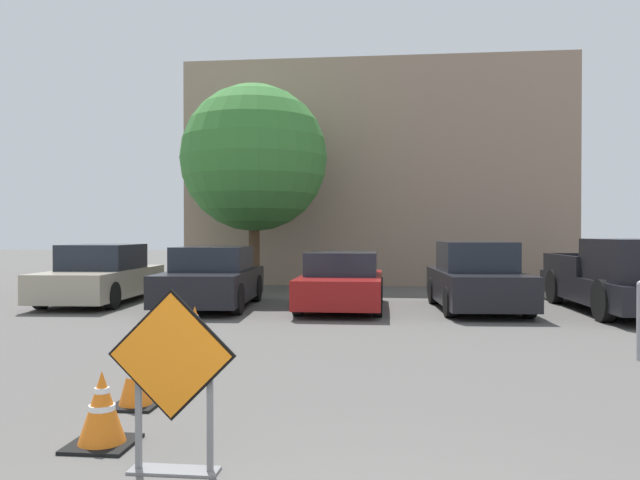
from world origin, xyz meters
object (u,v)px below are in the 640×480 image
(traffic_cone_fifth, at_px, (195,327))
(parked_car_fourth, at_px, (477,279))
(parked_car_nearest, at_px, (102,276))
(road_closed_sign, at_px, (172,373))
(parked_car_third, at_px, (342,282))
(traffic_cone_second, at_px, (136,376))
(pickup_truck, at_px, (624,280))
(traffic_cone_nearest, at_px, (102,409))
(traffic_cone_fourth, at_px, (179,338))
(parked_car_second, at_px, (212,279))
(traffic_cone_third, at_px, (156,352))

(traffic_cone_fifth, distance_m, parked_car_fourth, 7.13)
(traffic_cone_fifth, bearing_deg, parked_car_nearest, 126.49)
(road_closed_sign, bearing_deg, parked_car_nearest, 117.77)
(parked_car_nearest, distance_m, parked_car_third, 6.16)
(road_closed_sign, xyz_separation_m, parked_car_nearest, (-5.61, 10.65, -0.07))
(traffic_cone_second, height_order, pickup_truck, pickup_truck)
(parked_car_third, bearing_deg, parked_car_fourth, -178.39)
(pickup_truck, bearing_deg, parked_car_fourth, -8.31)
(traffic_cone_nearest, bearing_deg, traffic_cone_fourth, 98.17)
(parked_car_third, bearing_deg, traffic_cone_fourth, 73.76)
(road_closed_sign, xyz_separation_m, parked_car_second, (-2.54, 9.93, -0.07))
(traffic_cone_second, distance_m, traffic_cone_fifth, 3.32)
(parked_car_third, bearing_deg, traffic_cone_fifth, 68.86)
(traffic_cone_nearest, bearing_deg, parked_car_nearest, 115.47)
(parked_car_third, bearing_deg, parked_car_nearest, -6.71)
(road_closed_sign, bearing_deg, parked_car_third, 87.02)
(traffic_cone_nearest, distance_m, traffic_cone_fifth, 4.47)
(traffic_cone_nearest, height_order, traffic_cone_second, traffic_cone_second)
(parked_car_second, distance_m, parked_car_fourth, 6.12)
(traffic_cone_third, relative_size, pickup_truck, 0.14)
(traffic_cone_nearest, relative_size, traffic_cone_fifth, 0.99)
(road_closed_sign, height_order, parked_car_second, parked_car_second)
(traffic_cone_third, height_order, parked_car_third, parked_car_third)
(traffic_cone_third, xyz_separation_m, traffic_cone_fifth, (-0.26, 2.32, -0.06))
(parked_car_nearest, bearing_deg, parked_car_second, 163.83)
(traffic_cone_fourth, xyz_separation_m, parked_car_fourth, (4.83, 6.26, 0.36))
(traffic_cone_fifth, xyz_separation_m, parked_car_fourth, (4.97, 5.09, 0.40))
(traffic_cone_fourth, relative_size, parked_car_nearest, 0.15)
(traffic_cone_nearest, bearing_deg, parked_car_fourth, 65.38)
(traffic_cone_nearest, distance_m, parked_car_third, 9.52)
(pickup_truck, bearing_deg, road_closed_sign, 53.96)
(traffic_cone_fourth, bearing_deg, parked_car_second, 101.87)
(parked_car_fourth, xyz_separation_m, pickup_truck, (3.07, -0.36, 0.04))
(traffic_cone_fourth, distance_m, parked_car_nearest, 8.13)
(traffic_cone_third, bearing_deg, parked_car_fourth, 57.58)
(parked_car_second, xyz_separation_m, pickup_truck, (9.20, -0.25, 0.08))
(traffic_cone_second, bearing_deg, road_closed_sign, -59.69)
(traffic_cone_third, height_order, pickup_truck, pickup_truck)
(traffic_cone_third, relative_size, traffic_cone_fifth, 1.20)
(parked_car_nearest, bearing_deg, parked_car_third, 170.44)
(traffic_cone_second, distance_m, parked_car_second, 8.43)
(traffic_cone_nearest, distance_m, traffic_cone_third, 2.14)
(traffic_cone_fourth, bearing_deg, parked_car_third, 73.97)
(road_closed_sign, xyz_separation_m, traffic_cone_third, (-1.13, 2.63, -0.37))
(parked_car_fourth, bearing_deg, road_closed_sign, 66.92)
(traffic_cone_nearest, distance_m, parked_car_fourth, 10.48)
(traffic_cone_third, bearing_deg, traffic_cone_fifth, 96.47)
(traffic_cone_nearest, bearing_deg, parked_car_second, 100.60)
(road_closed_sign, distance_m, traffic_cone_second, 1.96)
(parked_car_nearest, height_order, parked_car_second, parked_car_nearest)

